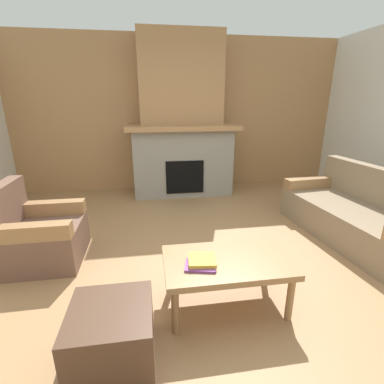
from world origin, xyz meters
The scene contains 8 objects.
ground centered at (0.00, 0.00, 0.00)m, with size 9.00×9.00×0.00m, color #9E754C.
wall_back_wood_panel centered at (0.00, 3.00, 1.35)m, with size 6.00×0.12×2.70m, color #A87A4C.
fireplace centered at (0.00, 2.62, 1.16)m, with size 1.90×0.82×2.70m.
couch centered at (1.90, 0.49, 0.29)m, with size 1.01×1.87×0.85m.
armchair centered at (-1.77, 0.51, 0.29)m, with size 0.77×0.77×0.85m.
coffee_table centered at (-0.01, -0.45, 0.38)m, with size 1.00×0.60×0.43m.
ottoman centered at (-0.87, -0.85, 0.20)m, with size 0.52×0.52×0.40m, color #4C3323.
book_stack_near_edge centered at (-0.23, -0.50, 0.45)m, with size 0.27×0.26×0.05m.
Camera 1 is at (-0.58, -2.33, 1.64)m, focal length 26.22 mm.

